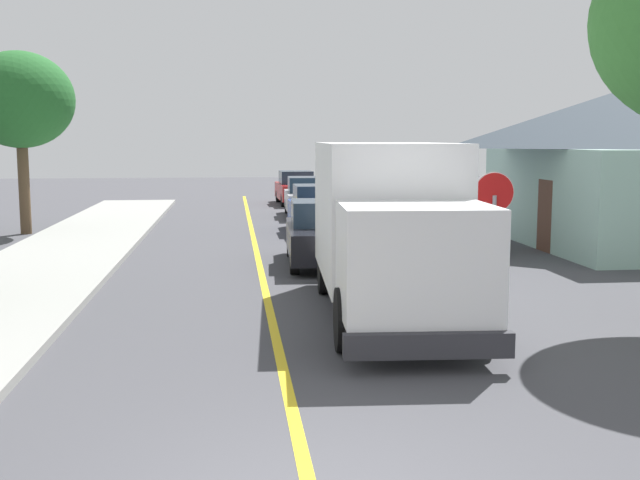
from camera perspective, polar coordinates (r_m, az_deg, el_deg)
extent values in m
cube|color=gold|center=(16.78, -4.05, -3.80)|extent=(0.16, 56.00, 0.01)
cube|color=white|center=(15.16, 4.69, 2.23)|extent=(2.67, 5.12, 2.60)
cube|color=white|center=(11.79, 7.06, -1.51)|extent=(2.38, 2.12, 1.70)
cube|color=#1E2D3D|center=(10.86, 7.96, -0.30)|extent=(2.04, 0.19, 0.75)
cube|color=#2D2D33|center=(10.97, 8.01, -7.72)|extent=(2.41, 0.33, 0.36)
cylinder|color=black|center=(12.39, 11.63, -5.64)|extent=(0.35, 1.01, 1.00)
cylinder|color=black|center=(12.02, 1.87, -5.89)|extent=(0.35, 1.01, 1.00)
cylinder|color=black|center=(16.74, 7.60, -2.15)|extent=(0.35, 1.01, 1.00)
cylinder|color=black|center=(16.47, 0.41, -2.24)|extent=(0.35, 1.01, 1.00)
cube|color=black|center=(20.21, 0.20, 0.00)|extent=(2.00, 4.48, 0.76)
cube|color=#1E2D3D|center=(20.28, 0.17, 2.02)|extent=(1.66, 1.87, 0.64)
cylinder|color=black|center=(18.94, 2.89, -1.52)|extent=(0.25, 0.65, 0.64)
cylinder|color=black|center=(18.82, -1.89, -1.57)|extent=(0.25, 0.65, 0.64)
cylinder|color=black|center=(21.71, 2.02, -0.36)|extent=(0.25, 0.65, 0.64)
cylinder|color=black|center=(21.61, -2.16, -0.40)|extent=(0.25, 0.65, 0.64)
cube|color=#2D4793|center=(27.10, -0.16, 1.91)|extent=(1.82, 4.41, 0.76)
cube|color=#1E2D3D|center=(27.19, -0.20, 3.41)|extent=(1.59, 1.81, 0.64)
cylinder|color=black|center=(25.85, 1.94, 0.90)|extent=(0.22, 0.64, 0.64)
cylinder|color=black|center=(25.66, -1.55, 0.85)|extent=(0.22, 0.64, 0.64)
cylinder|color=black|center=(28.62, 1.09, 1.54)|extent=(0.22, 0.64, 0.64)
cylinder|color=black|center=(28.45, -2.07, 1.50)|extent=(0.22, 0.64, 0.64)
cube|color=#B7B7BC|center=(32.81, -0.93, 2.88)|extent=(1.92, 4.45, 0.76)
cube|color=#1E2D3D|center=(32.91, -0.95, 4.12)|extent=(1.63, 1.84, 0.64)
cylinder|color=black|center=(31.51, 0.68, 2.09)|extent=(0.24, 0.65, 0.64)
cylinder|color=black|center=(31.39, -2.19, 2.06)|extent=(0.24, 0.65, 0.64)
cylinder|color=black|center=(34.30, 0.22, 2.53)|extent=(0.24, 0.65, 0.64)
cylinder|color=black|center=(34.20, -2.42, 2.51)|extent=(0.24, 0.65, 0.64)
cube|color=maroon|center=(39.04, -1.77, 3.61)|extent=(1.93, 4.45, 0.76)
cube|color=#1E2D3D|center=(39.15, -1.80, 4.65)|extent=(1.64, 1.85, 0.64)
cylinder|color=black|center=(37.77, -0.33, 2.99)|extent=(0.24, 0.65, 0.64)
cylinder|color=black|center=(37.59, -2.72, 2.96)|extent=(0.24, 0.65, 0.64)
cylinder|color=black|center=(40.55, -0.88, 3.29)|extent=(0.24, 0.65, 0.64)
cylinder|color=black|center=(40.38, -3.11, 3.27)|extent=(0.24, 0.65, 0.64)
cube|color=silver|center=(23.32, 8.15, 0.93)|extent=(1.99, 4.48, 0.76)
cube|color=#1E2D3D|center=(23.11, 8.26, 2.61)|extent=(1.66, 1.87, 0.64)
cylinder|color=black|center=(24.59, 5.65, 0.53)|extent=(0.25, 0.65, 0.64)
cylinder|color=black|center=(24.90, 9.24, 0.56)|extent=(0.25, 0.65, 0.64)
cylinder|color=black|center=(21.84, 6.88, -0.36)|extent=(0.25, 0.65, 0.64)
cylinder|color=black|center=(22.19, 10.89, -0.32)|extent=(0.25, 0.65, 0.64)
cylinder|color=gray|center=(15.34, 12.64, -0.87)|extent=(0.08, 0.08, 2.20)
cylinder|color=red|center=(15.25, 12.73, 3.42)|extent=(0.76, 0.03, 0.76)
cylinder|color=white|center=(15.27, 12.70, 3.43)|extent=(0.80, 0.02, 0.80)
cube|color=brown|center=(23.48, 16.32, 1.73)|extent=(0.10, 1.00, 2.10)
cylinder|color=brown|center=(28.59, -20.98, 3.47)|extent=(0.37, 0.37, 3.05)
ellipsoid|color=#236028|center=(28.57, -21.27, 9.62)|extent=(3.64, 3.64, 3.28)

